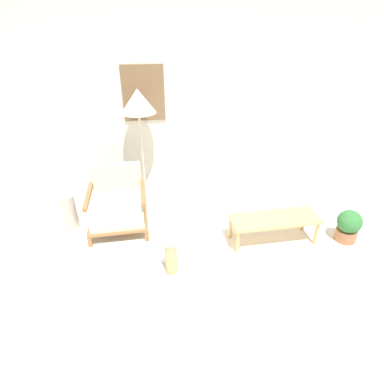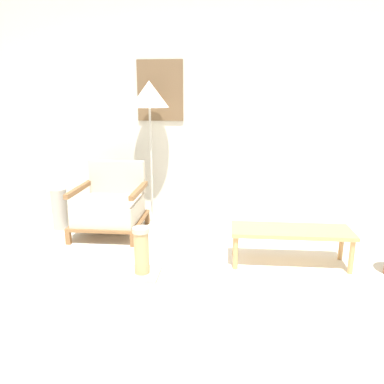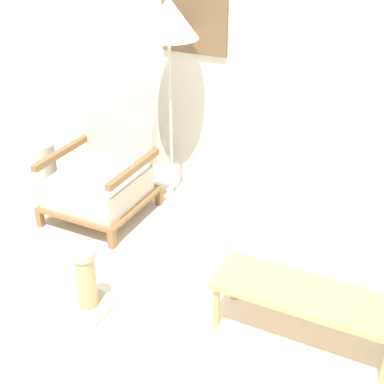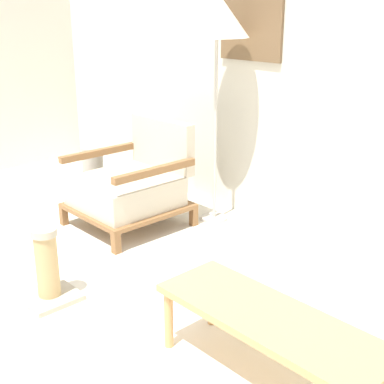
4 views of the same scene
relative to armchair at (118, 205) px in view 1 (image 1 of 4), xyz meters
The scene contains 8 objects.
ground_plane 1.60m from the armchair, 62.66° to the right, with size 14.00×14.00×0.00m, color silver.
wall_back 1.51m from the armchair, 48.51° to the left, with size 8.00×0.09×2.70m.
armchair is the anchor object (origin of this frame).
floor_lamp 1.32m from the armchair, 54.25° to the left, with size 0.45×0.45×1.66m.
coffee_table 1.97m from the armchair, 19.52° to the right, with size 1.06×0.37×0.34m.
vase 0.63m from the armchair, behind, with size 0.18×0.18×0.47m, color #9E998E.
potted_plant 2.87m from the armchair, 16.18° to the right, with size 0.29×0.29×0.41m.
scratching_post 1.17m from the armchair, 60.44° to the right, with size 0.29×0.29×0.43m.
Camera 1 is at (-0.35, -2.02, 2.31)m, focal length 28.00 mm.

